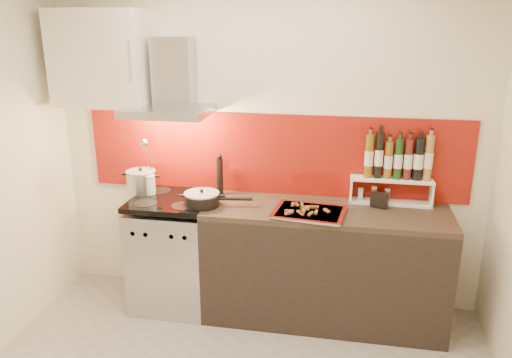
% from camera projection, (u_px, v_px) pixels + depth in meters
% --- Properties ---
extents(back_wall, '(3.40, 0.02, 2.60)m').
position_uv_depth(back_wall, '(266.00, 144.00, 3.91)').
color(back_wall, silver).
rests_on(back_wall, ground).
extents(backsplash, '(3.00, 0.02, 0.64)m').
position_uv_depth(backsplash, '(272.00, 154.00, 3.91)').
color(backsplash, maroon).
rests_on(backsplash, back_wall).
extents(range_stove, '(0.60, 0.60, 0.91)m').
position_uv_depth(range_stove, '(174.00, 253.00, 4.00)').
color(range_stove, '#B7B7BA').
rests_on(range_stove, ground).
extents(counter, '(1.80, 0.60, 0.90)m').
position_uv_depth(counter, '(324.00, 264.00, 3.80)').
color(counter, black).
rests_on(counter, ground).
extents(range_hood, '(0.62, 0.50, 0.61)m').
position_uv_depth(range_hood, '(171.00, 87.00, 3.74)').
color(range_hood, '#B7B7BA').
rests_on(range_hood, back_wall).
extents(upper_cabinet, '(0.70, 0.35, 0.72)m').
position_uv_depth(upper_cabinet, '(100.00, 58.00, 3.77)').
color(upper_cabinet, white).
rests_on(upper_cabinet, back_wall).
extents(stock_pot, '(0.24, 0.24, 0.20)m').
position_uv_depth(stock_pot, '(141.00, 181.00, 3.98)').
color(stock_pot, '#B7B7BA').
rests_on(stock_pot, range_stove).
extents(saute_pan, '(0.51, 0.26, 0.12)m').
position_uv_depth(saute_pan, '(203.00, 199.00, 3.71)').
color(saute_pan, black).
rests_on(saute_pan, range_stove).
extents(utensil_jar, '(0.10, 0.15, 0.47)m').
position_uv_depth(utensil_jar, '(148.00, 178.00, 3.91)').
color(utensil_jar, silver).
rests_on(utensil_jar, range_stove).
extents(pepper_mill, '(0.05, 0.05, 0.33)m').
position_uv_depth(pepper_mill, '(220.00, 175.00, 3.92)').
color(pepper_mill, black).
rests_on(pepper_mill, counter).
extents(step_shelf, '(0.61, 0.17, 0.54)m').
position_uv_depth(step_shelf, '(396.00, 169.00, 3.70)').
color(step_shelf, white).
rests_on(step_shelf, counter).
extents(caddy_box, '(0.14, 0.09, 0.11)m').
position_uv_depth(caddy_box, '(379.00, 200.00, 3.67)').
color(caddy_box, black).
rests_on(caddy_box, counter).
extents(baking_tray, '(0.54, 0.44, 0.03)m').
position_uv_depth(baking_tray, '(309.00, 212.00, 3.56)').
color(baking_tray, silver).
rests_on(baking_tray, counter).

